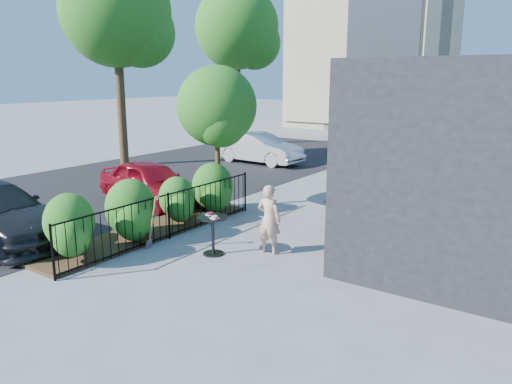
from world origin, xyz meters
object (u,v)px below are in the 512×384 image
Objects in this scene: patio_tree at (218,111)px; car_silver at (259,148)px; cafe_table at (213,228)px; shovel at (152,226)px; woman at (269,219)px; car_red at (150,183)px; street_tree_far at (237,32)px; street_tree_near at (116,18)px.

patio_tree reaches higher than car_silver.
cafe_table is 0.71× the size of shovel.
woman reaches higher than car_red.
patio_tree is 0.48× the size of street_tree_far.
patio_tree is 8.92m from street_tree_near.
car_silver reaches higher than cafe_table.
car_red is at bearing -161.30° from patio_tree.
shovel is 4.16m from car_red.
car_silver is at bearing 115.95° from patio_tree.
street_tree_far is 14.19m from car_red.
cafe_table is (9.94, -6.19, -5.34)m from street_tree_near.
shovel is 0.34× the size of car_red.
car_silver is at bearing 119.50° from cafe_table.
patio_tree is 2.64× the size of woman.
shovel is (-1.26, -0.54, -0.02)m from cafe_table.
woman is 2.54m from shovel.
shovel is at bearing -59.49° from street_tree_far.
car_red is (-5.22, 1.55, -0.11)m from woman.
woman is 0.40× the size of car_red.
woman is at bearing -51.05° from street_tree_far.
car_red is 7.76m from car_silver.
woman is at bearing -141.67° from car_silver.
patio_tree reaches higher than car_red.
cafe_table is 0.24× the size of car_red.
patio_tree is 8.01m from car_silver.
woman reaches higher than car_silver.
patio_tree is at bearing 105.55° from shovel.
car_silver is at bearing -44.54° from street_tree_far.
street_tree_far is 2.22× the size of car_red.
woman is 0.38× the size of car_silver.
woman reaches higher than shovel.
patio_tree is at bearing -151.18° from car_silver.
car_silver reaches higher than shovel.
street_tree_far is (-7.70, 11.20, 3.15)m from patio_tree.
patio_tree is at bearing -55.49° from street_tree_far.
street_tree_far reaches higher than patio_tree.
shovel is at bearing -156.60° from cafe_table.
shovel is (0.98, -3.53, -2.21)m from patio_tree.
street_tree_near reaches higher than woman.
street_tree_far is 18.13m from cafe_table.
patio_tree reaches higher than shovel.
street_tree_far is 8.03m from car_silver.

